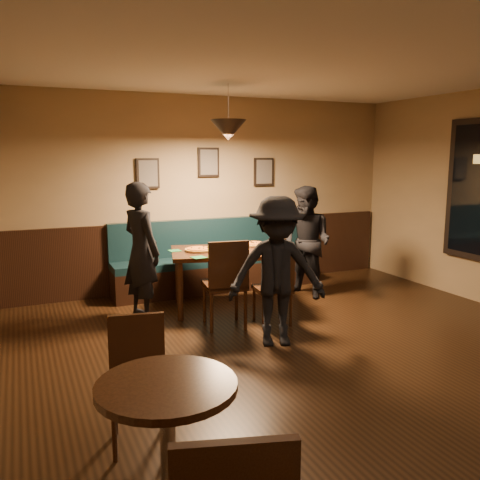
{
  "coord_description": "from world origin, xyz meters",
  "views": [
    {
      "loc": [
        -2.57,
        -3.49,
        1.95
      ],
      "look_at": [
        -0.18,
        1.92,
        0.95
      ],
      "focal_mm": 37.6,
      "sensor_mm": 36.0,
      "label": 1
    }
  ],
  "objects_px": {
    "chair_near_right": "(272,287)",
    "tabasco_bottle": "(268,244)",
    "chair_near_left": "(224,283)",
    "cafe_table": "(168,452)",
    "booth_bench": "(216,256)",
    "dining_table": "(229,280)",
    "diner_right": "(307,242)",
    "diner_left": "(142,251)",
    "soda_glass": "(284,245)",
    "cafe_chair_far": "(139,384)",
    "diner_front": "(277,272)"
  },
  "relations": [
    {
      "from": "chair_near_right",
      "to": "cafe_table",
      "type": "distance_m",
      "value": 3.3
    },
    {
      "from": "tabasco_bottle",
      "to": "cafe_chair_far",
      "type": "relative_size",
      "value": 0.12
    },
    {
      "from": "tabasco_bottle",
      "to": "cafe_chair_far",
      "type": "xyz_separation_m",
      "value": [
        -2.24,
        -2.5,
        -0.38
      ]
    },
    {
      "from": "chair_near_left",
      "to": "diner_front",
      "type": "relative_size",
      "value": 0.66
    },
    {
      "from": "diner_front",
      "to": "soda_glass",
      "type": "bearing_deg",
      "value": 75.9
    },
    {
      "from": "cafe_table",
      "to": "tabasco_bottle",
      "type": "bearing_deg",
      "value": 55.41
    },
    {
      "from": "diner_right",
      "to": "dining_table",
      "type": "bearing_deg",
      "value": -107.01
    },
    {
      "from": "soda_glass",
      "to": "chair_near_right",
      "type": "bearing_deg",
      "value": -131.01
    },
    {
      "from": "dining_table",
      "to": "booth_bench",
      "type": "bearing_deg",
      "value": 93.94
    },
    {
      "from": "tabasco_bottle",
      "to": "cafe_table",
      "type": "xyz_separation_m",
      "value": [
        -2.26,
        -3.27,
        -0.43
      ]
    },
    {
      "from": "diner_left",
      "to": "soda_glass",
      "type": "bearing_deg",
      "value": -120.85
    },
    {
      "from": "chair_near_right",
      "to": "tabasco_bottle",
      "type": "relative_size",
      "value": 8.29
    },
    {
      "from": "tabasco_bottle",
      "to": "dining_table",
      "type": "bearing_deg",
      "value": 169.49
    },
    {
      "from": "chair_near_right",
      "to": "diner_front",
      "type": "xyz_separation_m",
      "value": [
        -0.26,
        -0.59,
        0.34
      ]
    },
    {
      "from": "diner_right",
      "to": "soda_glass",
      "type": "distance_m",
      "value": 0.68
    },
    {
      "from": "chair_near_right",
      "to": "diner_left",
      "type": "height_order",
      "value": "diner_left"
    },
    {
      "from": "chair_near_right",
      "to": "diner_right",
      "type": "distance_m",
      "value": 1.31
    },
    {
      "from": "cafe_chair_far",
      "to": "soda_glass",
      "type": "bearing_deg",
      "value": -124.95
    },
    {
      "from": "booth_bench",
      "to": "dining_table",
      "type": "relative_size",
      "value": 2.1
    },
    {
      "from": "diner_front",
      "to": "cafe_chair_far",
      "type": "relative_size",
      "value": 1.78
    },
    {
      "from": "dining_table",
      "to": "diner_right",
      "type": "xyz_separation_m",
      "value": [
        1.2,
        0.09,
        0.39
      ]
    },
    {
      "from": "dining_table",
      "to": "cafe_chair_far",
      "type": "xyz_separation_m",
      "value": [
        -1.74,
        -2.6,
        0.05
      ]
    },
    {
      "from": "chair_near_right",
      "to": "soda_glass",
      "type": "xyz_separation_m",
      "value": [
        0.39,
        0.45,
        0.4
      ]
    },
    {
      "from": "diner_front",
      "to": "tabasco_bottle",
      "type": "relative_size",
      "value": 14.63
    },
    {
      "from": "chair_near_left",
      "to": "chair_near_right",
      "type": "height_order",
      "value": "chair_near_left"
    },
    {
      "from": "chair_near_left",
      "to": "diner_right",
      "type": "height_order",
      "value": "diner_right"
    },
    {
      "from": "diner_front",
      "to": "tabasco_bottle",
      "type": "xyz_separation_m",
      "value": [
        0.52,
        1.23,
        0.04
      ]
    },
    {
      "from": "chair_near_right",
      "to": "diner_left",
      "type": "xyz_separation_m",
      "value": [
        -1.33,
        0.81,
        0.38
      ]
    },
    {
      "from": "chair_near_left",
      "to": "soda_glass",
      "type": "relative_size",
      "value": 6.95
    },
    {
      "from": "diner_left",
      "to": "soda_glass",
      "type": "height_order",
      "value": "diner_left"
    },
    {
      "from": "diner_front",
      "to": "cafe_table",
      "type": "relative_size",
      "value": 1.97
    },
    {
      "from": "diner_right",
      "to": "cafe_chair_far",
      "type": "distance_m",
      "value": 3.99
    },
    {
      "from": "dining_table",
      "to": "cafe_table",
      "type": "xyz_separation_m",
      "value": [
        -1.75,
        -3.37,
        0.01
      ]
    },
    {
      "from": "soda_glass",
      "to": "cafe_table",
      "type": "bearing_deg",
      "value": -127.72
    },
    {
      "from": "dining_table",
      "to": "diner_left",
      "type": "xyz_separation_m",
      "value": [
        -1.09,
        0.07,
        0.44
      ]
    },
    {
      "from": "chair_near_left",
      "to": "cafe_table",
      "type": "relative_size",
      "value": 1.31
    },
    {
      "from": "tabasco_bottle",
      "to": "cafe_chair_far",
      "type": "distance_m",
      "value": 3.38
    },
    {
      "from": "chair_near_right",
      "to": "chair_near_left",
      "type": "bearing_deg",
      "value": 172.07
    },
    {
      "from": "chair_near_right",
      "to": "cafe_chair_far",
      "type": "distance_m",
      "value": 2.72
    },
    {
      "from": "booth_bench",
      "to": "diner_front",
      "type": "distance_m",
      "value": 2.28
    },
    {
      "from": "booth_bench",
      "to": "dining_table",
      "type": "xyz_separation_m",
      "value": [
        -0.18,
        -0.93,
        -0.12
      ]
    },
    {
      "from": "dining_table",
      "to": "tabasco_bottle",
      "type": "relative_size",
      "value": 13.51
    },
    {
      "from": "diner_right",
      "to": "cafe_table",
      "type": "xyz_separation_m",
      "value": [
        -2.95,
        -3.45,
        -0.38
      ]
    },
    {
      "from": "diner_left",
      "to": "soda_glass",
      "type": "xyz_separation_m",
      "value": [
        1.72,
        -0.36,
        0.02
      ]
    },
    {
      "from": "chair_near_right",
      "to": "diner_right",
      "type": "xyz_separation_m",
      "value": [
        0.96,
        0.82,
        0.33
      ]
    },
    {
      "from": "dining_table",
      "to": "diner_front",
      "type": "distance_m",
      "value": 1.38
    },
    {
      "from": "dining_table",
      "to": "soda_glass",
      "type": "distance_m",
      "value": 0.83
    },
    {
      "from": "diner_left",
      "to": "diner_right",
      "type": "bearing_deg",
      "value": -108.68
    },
    {
      "from": "cafe_chair_far",
      "to": "chair_near_right",
      "type": "bearing_deg",
      "value": -125.98
    },
    {
      "from": "chair_near_left",
      "to": "soda_glass",
      "type": "distance_m",
      "value": 1.04
    }
  ]
}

